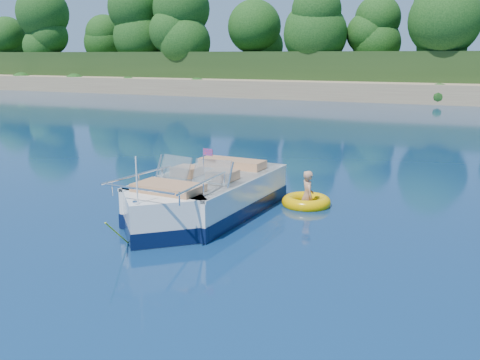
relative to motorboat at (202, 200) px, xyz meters
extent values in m
plane|color=#091F44|center=(2.79, -1.64, -0.40)|extent=(160.00, 160.00, 0.00)
cube|color=#8C6F51|center=(2.79, 36.36, 0.10)|extent=(170.00, 8.00, 2.00)
cube|color=#1D3515|center=(2.79, 63.36, 0.60)|extent=(170.00, 56.00, 6.00)
cylinder|color=#301C10|center=(-42.21, 39.36, 2.50)|extent=(0.44, 0.44, 2.80)
sphere|color=black|center=(-42.21, 39.36, 5.16)|extent=(4.62, 4.62, 4.62)
cylinder|color=#301C10|center=(-15.21, 38.86, 2.70)|extent=(0.44, 0.44, 3.20)
sphere|color=black|center=(-15.21, 38.86, 5.74)|extent=(5.28, 5.28, 5.28)
cylinder|color=#301C10|center=(2.79, 40.36, 2.90)|extent=(0.44, 0.44, 3.60)
sphere|color=black|center=(2.79, 40.36, 6.32)|extent=(5.94, 5.94, 5.94)
cube|color=white|center=(0.03, 0.41, -0.07)|extent=(2.43, 4.22, 1.14)
cube|color=white|center=(-0.10, -1.52, -0.07)|extent=(2.16, 2.16, 1.14)
cube|color=#091333|center=(0.03, 0.41, -0.23)|extent=(2.46, 4.27, 0.32)
cube|color=#091333|center=(-0.10, -1.52, -0.23)|extent=(2.20, 2.20, 0.32)
cube|color=tan|center=(0.05, 0.74, 0.25)|extent=(1.92, 2.97, 0.11)
cube|color=white|center=(0.03, 0.41, 0.47)|extent=(2.47, 4.23, 0.06)
cube|color=black|center=(0.18, 2.65, -0.02)|extent=(0.62, 0.42, 0.97)
cube|color=#8C9EA5|center=(-0.51, -0.31, 0.78)|extent=(0.88, 0.45, 0.52)
cube|color=#8C9EA5|center=(0.46, -0.37, 0.78)|extent=(0.86, 0.35, 0.52)
cube|color=#B27A52|center=(-0.48, 0.18, 0.50)|extent=(0.63, 0.63, 0.43)
cube|color=#B27A52|center=(0.50, 0.11, 0.50)|extent=(0.63, 0.63, 0.43)
cube|color=#B27A52|center=(0.10, 1.49, 0.50)|extent=(1.72, 0.71, 0.41)
cube|color=#B27A52|center=(-0.09, -1.31, 0.48)|extent=(1.48, 0.90, 0.37)
cylinder|color=white|center=(-0.15, -2.34, 0.96)|extent=(0.03, 0.03, 0.92)
cube|color=red|center=(0.37, -0.37, 1.21)|extent=(0.24, 0.03, 0.15)
cube|color=silver|center=(-0.16, -2.39, 0.53)|extent=(0.11, 0.07, 0.05)
cylinder|color=#D3E518|center=(-0.35, -2.76, -0.02)|extent=(0.35, 1.13, 0.83)
torus|color=#EDAF00|center=(1.97, 1.87, -0.32)|extent=(1.49, 1.49, 0.33)
torus|color=red|center=(1.97, 1.87, -0.30)|extent=(1.22, 1.22, 0.11)
imported|color=tan|center=(2.01, 1.79, -0.40)|extent=(0.67, 0.76, 1.40)
camera|label=1|loc=(5.67, -10.64, 3.29)|focal=40.00mm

